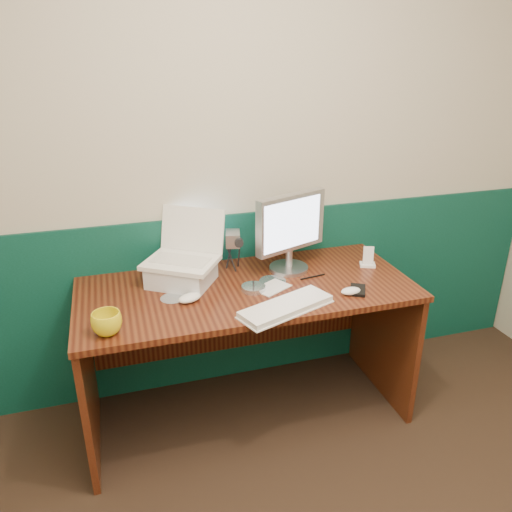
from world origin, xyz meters
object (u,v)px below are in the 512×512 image
object	(u,v)px
desk	(248,353)
camcorder	(233,252)
monitor	(290,233)
laptop	(179,238)
keyboard	(286,307)
mug	(107,323)

from	to	relation	value
desk	camcorder	bearing A→B (deg)	92.75
monitor	camcorder	world-z (taller)	monitor
desk	laptop	xyz separation A→B (m)	(-0.29, 0.13, 0.61)
keyboard	monitor	bearing A→B (deg)	47.56
desk	laptop	world-z (taller)	laptop
mug	laptop	bearing A→B (deg)	46.44
desk	keyboard	bearing A→B (deg)	-69.55
laptop	monitor	world-z (taller)	monitor
keyboard	camcorder	world-z (taller)	camcorder
laptop	keyboard	bearing A→B (deg)	-12.17
mug	keyboard	bearing A→B (deg)	-1.72
desk	monitor	bearing A→B (deg)	26.44
monitor	camcorder	bearing A→B (deg)	140.66
monitor	keyboard	distance (m)	0.47
keyboard	desk	bearing A→B (deg)	89.82
keyboard	laptop	bearing A→B (deg)	113.87
laptop	camcorder	bearing A→B (deg)	51.49
keyboard	camcorder	bearing A→B (deg)	82.13
desk	mug	world-z (taller)	mug
monitor	keyboard	bearing A→B (deg)	-132.44
desk	mug	size ratio (longest dim) A/B	13.20
desk	camcorder	world-z (taller)	camcorder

